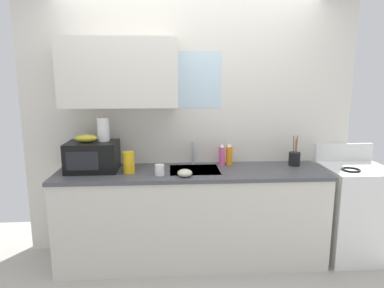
# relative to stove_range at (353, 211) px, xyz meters

# --- Properties ---
(kitchen_wall_assembly) EXTENTS (3.27, 0.42, 2.50)m
(kitchen_wall_assembly) POSITION_rel_stove_range_xyz_m (-1.73, 0.30, 0.91)
(kitchen_wall_assembly) COLOR silver
(kitchen_wall_assembly) RESTS_ON ground
(counter_unit) EXTENTS (2.50, 0.63, 0.90)m
(counter_unit) POSITION_rel_stove_range_xyz_m (-1.59, -0.00, -0.00)
(counter_unit) COLOR silver
(counter_unit) RESTS_ON ground
(sink_faucet) EXTENTS (0.03, 0.03, 0.22)m
(sink_faucet) POSITION_rel_stove_range_xyz_m (-1.57, 0.24, 0.55)
(sink_faucet) COLOR #B2B5BA
(sink_faucet) RESTS_ON counter_unit
(stove_range) EXTENTS (0.60, 0.60, 1.08)m
(stove_range) POSITION_rel_stove_range_xyz_m (0.00, 0.00, 0.00)
(stove_range) COLOR white
(stove_range) RESTS_ON ground
(microwave) EXTENTS (0.46, 0.35, 0.27)m
(microwave) POSITION_rel_stove_range_xyz_m (-2.51, 0.04, 0.58)
(microwave) COLOR black
(microwave) RESTS_ON counter_unit
(banana_bunch) EXTENTS (0.20, 0.11, 0.07)m
(banana_bunch) POSITION_rel_stove_range_xyz_m (-2.56, 0.05, 0.75)
(banana_bunch) COLOR gold
(banana_bunch) RESTS_ON microwave
(paper_towel_roll) EXTENTS (0.11, 0.11, 0.22)m
(paper_towel_roll) POSITION_rel_stove_range_xyz_m (-2.41, 0.10, 0.82)
(paper_towel_roll) COLOR white
(paper_towel_roll) RESTS_ON microwave
(dish_soap_bottle_pink) EXTENTS (0.06, 0.06, 0.22)m
(dish_soap_bottle_pink) POSITION_rel_stove_range_xyz_m (-1.29, 0.17, 0.54)
(dish_soap_bottle_pink) COLOR #E55999
(dish_soap_bottle_pink) RESTS_ON counter_unit
(dish_soap_bottle_orange) EXTENTS (0.06, 0.06, 0.22)m
(dish_soap_bottle_orange) POSITION_rel_stove_range_xyz_m (-1.21, 0.19, 0.54)
(dish_soap_bottle_orange) COLOR orange
(dish_soap_bottle_orange) RESTS_ON counter_unit
(cereal_canister) EXTENTS (0.10, 0.10, 0.19)m
(cereal_canister) POSITION_rel_stove_range_xyz_m (-2.17, -0.05, 0.54)
(cereal_canister) COLOR gold
(cereal_canister) RESTS_ON counter_unit
(mug_white) EXTENTS (0.08, 0.08, 0.09)m
(mug_white) POSITION_rel_stove_range_xyz_m (-1.89, -0.14, 0.49)
(mug_white) COLOR white
(mug_white) RESTS_ON counter_unit
(utensil_crock) EXTENTS (0.11, 0.11, 0.30)m
(utensil_crock) POSITION_rel_stove_range_xyz_m (-0.58, 0.12, 0.51)
(utensil_crock) COLOR black
(utensil_crock) RESTS_ON counter_unit
(small_bowl) EXTENTS (0.13, 0.13, 0.06)m
(small_bowl) POSITION_rel_stove_range_xyz_m (-1.67, -0.20, 0.47)
(small_bowl) COLOR beige
(small_bowl) RESTS_ON counter_unit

